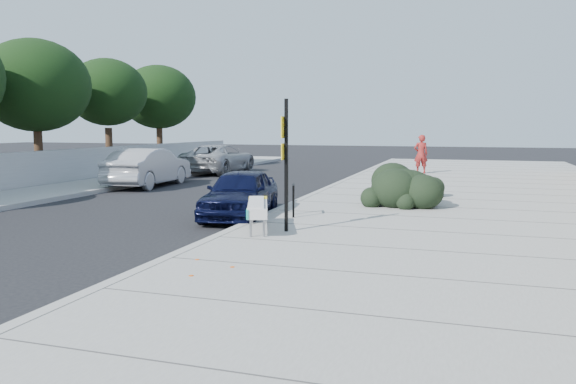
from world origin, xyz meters
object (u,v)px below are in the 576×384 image
at_px(sign_post, 286,158).
at_px(suv_silver, 219,159).
at_px(bench, 258,208).
at_px(bike_rack, 293,197).
at_px(pedestrian, 421,154).
at_px(sedan_navy, 240,193).
at_px(wagon_silver, 149,167).

relative_size(sign_post, suv_silver, 0.54).
bearing_deg(bench, bike_rack, 64.85).
bearing_deg(pedestrian, sedan_navy, 58.10).
xyz_separation_m(bike_rack, sedan_navy, (-1.58, 0.21, 0.02)).
relative_size(bench, pedestrian, 1.13).
distance_m(sedan_navy, wagon_silver, 9.13).
relative_size(bike_rack, wagon_silver, 0.17).
distance_m(bench, pedestrian, 17.00).
relative_size(bench, suv_silver, 0.40).
xyz_separation_m(bike_rack, wagon_silver, (-8.27, 6.43, 0.14)).
height_order(sign_post, suv_silver, sign_post).
relative_size(sedan_navy, suv_silver, 0.72).
bearing_deg(sedan_navy, bench, -67.17).
bearing_deg(bike_rack, sedan_navy, 155.57).
distance_m(sign_post, suv_silver, 17.80).
bearing_deg(wagon_silver, bike_rack, 138.55).
xyz_separation_m(bench, wagon_silver, (-8.08, 8.57, 0.14)).
distance_m(bench, sign_post, 1.32).
bearing_deg(bike_rack, suv_silver, 104.92).
distance_m(bike_rack, wagon_silver, 10.47).
height_order(sedan_navy, suv_silver, suv_silver).
height_order(bike_rack, pedestrian, pedestrian).
height_order(bench, pedestrian, pedestrian).
bearing_deg(sedan_navy, bike_rack, -15.39).
height_order(sedan_navy, wagon_silver, wagon_silver).
xyz_separation_m(sign_post, wagon_silver, (-8.74, 8.54, -1.01)).
height_order(bench, wagon_silver, wagon_silver).
bearing_deg(sedan_navy, pedestrian, 67.92).
relative_size(sedan_navy, wagon_silver, 0.81).
bearing_deg(wagon_silver, suv_silver, -93.44).
bearing_deg(wagon_silver, sedan_navy, 133.48).
height_order(bench, bike_rack, bike_rack).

